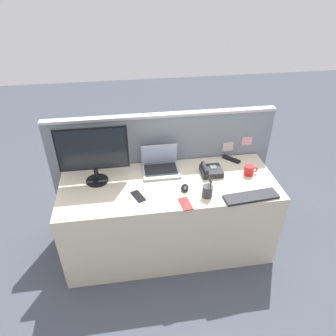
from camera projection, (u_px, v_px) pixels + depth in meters
ground_plane at (169, 245)px, 3.01m from camera, size 10.00×10.00×0.00m
desk at (169, 216)px, 2.81m from camera, size 1.81×0.70×0.74m
cubicle_divider at (163, 171)px, 3.00m from camera, size 2.03×0.08×1.19m
desktop_monitor at (93, 151)px, 2.47m from camera, size 0.56×0.18×0.50m
laptop at (160, 165)px, 2.74m from camera, size 0.32×0.26×0.22m
desk_phone at (211, 171)px, 2.70m from camera, size 0.18×0.17×0.09m
keyboard_main at (251, 197)px, 2.44m from camera, size 0.44×0.16×0.02m
computer_mouse_right_hand at (185, 188)px, 2.52m from camera, size 0.08×0.11×0.03m
pen_cup at (207, 191)px, 2.43m from camera, size 0.08×0.08×0.19m
cell_phone_red_case at (186, 204)px, 2.38m from camera, size 0.09×0.16×0.01m
cell_phone_black_slab at (138, 196)px, 2.45m from camera, size 0.12×0.16×0.01m
tv_remote at (231, 159)px, 2.89m from camera, size 0.15×0.15×0.02m
coffee_mug at (249, 170)px, 2.69m from camera, size 0.12×0.08×0.09m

